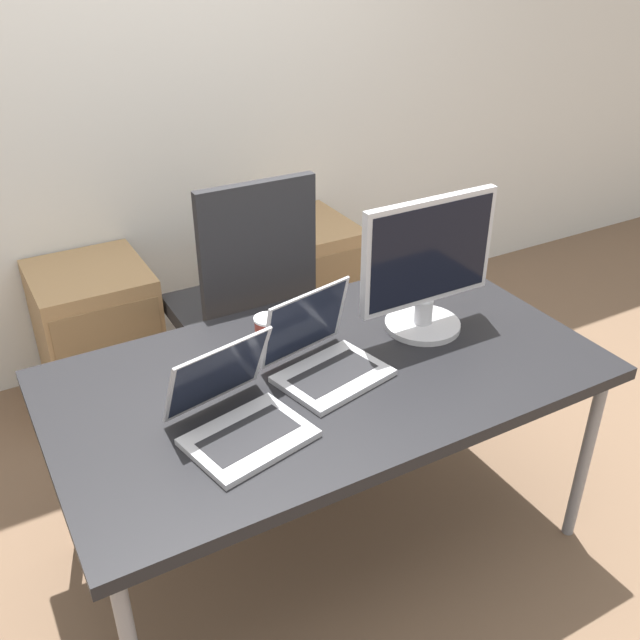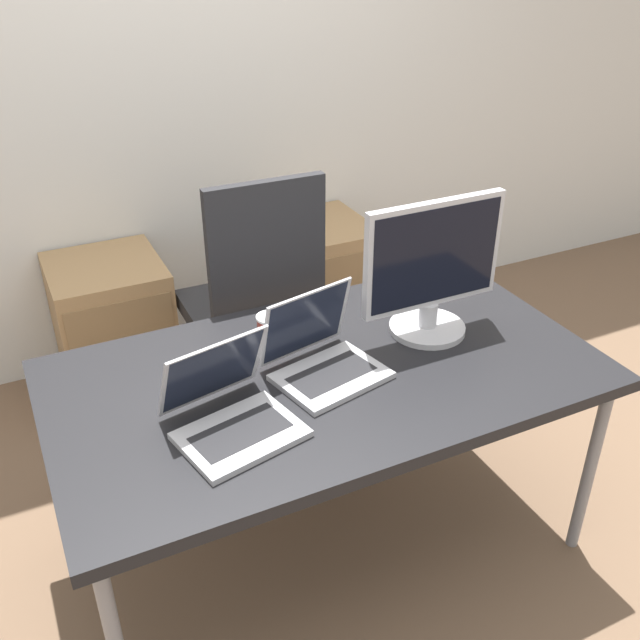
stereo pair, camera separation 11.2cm
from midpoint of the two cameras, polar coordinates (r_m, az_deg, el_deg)
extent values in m
plane|color=brown|center=(2.61, 1.74, -17.08)|extent=(14.00, 14.00, 0.00)
cube|color=silver|center=(3.25, -11.00, 18.68)|extent=(10.00, 0.05, 2.60)
cube|color=black|center=(2.16, 2.02, -4.48)|extent=(1.64, 0.91, 0.04)
cylinder|color=gray|center=(2.54, 21.98, -11.07)|extent=(0.04, 0.04, 0.67)
cylinder|color=gray|center=(2.52, -18.40, -10.67)|extent=(0.04, 0.04, 0.67)
cylinder|color=gray|center=(2.98, 11.37, -2.54)|extent=(0.04, 0.04, 0.67)
cylinder|color=#232326|center=(3.18, -4.40, -6.59)|extent=(0.56, 0.56, 0.04)
cylinder|color=gray|center=(3.05, -4.58, -2.94)|extent=(0.05, 0.05, 0.45)
cube|color=#232326|center=(2.93, -4.75, 0.73)|extent=(0.49, 0.49, 0.07)
cube|color=#232326|center=(2.56, -2.97, 4.68)|extent=(0.44, 0.05, 0.60)
cube|color=#99754C|center=(3.26, -15.25, -0.63)|extent=(0.47, 0.49, 0.62)
cube|color=olive|center=(3.05, -14.24, -2.77)|extent=(0.43, 0.01, 0.50)
cube|color=#99754C|center=(3.53, 0.79, 3.01)|extent=(0.47, 0.49, 0.62)
cube|color=olive|center=(3.33, 2.70, 1.26)|extent=(0.43, 0.01, 0.50)
cube|color=#ADADB2|center=(2.10, 2.44, -4.55)|extent=(0.35, 0.29, 0.02)
cube|color=black|center=(2.10, 2.45, -4.34)|extent=(0.27, 0.18, 0.00)
cube|color=#ADADB2|center=(2.13, 0.35, -0.17)|extent=(0.31, 0.13, 0.22)
cube|color=black|center=(2.12, 0.39, -0.21)|extent=(0.29, 0.11, 0.21)
cube|color=#ADADB2|center=(1.89, -4.65, -9.17)|extent=(0.35, 0.29, 0.02)
cube|color=black|center=(1.89, -4.67, -8.95)|extent=(0.27, 0.18, 0.00)
cube|color=#ADADB2|center=(1.93, -6.90, -4.05)|extent=(0.32, 0.16, 0.21)
cube|color=black|center=(1.93, -6.88, -4.08)|extent=(0.29, 0.14, 0.20)
cylinder|color=#B7B7BC|center=(2.37, 9.90, -0.64)|extent=(0.25, 0.25, 0.02)
cylinder|color=#B7B7BC|center=(2.34, 10.00, 0.42)|extent=(0.06, 0.06, 0.08)
cube|color=#B7B7BC|center=(2.25, 10.48, 5.18)|extent=(0.48, 0.03, 0.35)
cube|color=black|center=(2.24, 10.72, 5.02)|extent=(0.45, 0.00, 0.31)
cylinder|color=white|center=(2.30, 0.30, -0.05)|extent=(0.09, 0.09, 0.09)
cylinder|color=maroon|center=(2.25, -2.60, -0.89)|extent=(0.08, 0.08, 0.09)
cylinder|color=white|center=(2.23, -2.63, 0.20)|extent=(0.09, 0.09, 0.01)
camera|label=1|loc=(0.06, -88.47, 0.88)|focal=40.00mm
camera|label=2|loc=(0.06, 91.53, -0.88)|focal=40.00mm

